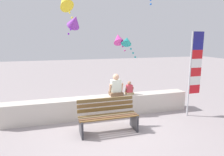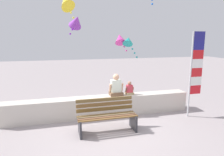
{
  "view_description": "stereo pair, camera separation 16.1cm",
  "coord_description": "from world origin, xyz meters",
  "px_view_note": "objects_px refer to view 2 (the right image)",
  "views": [
    {
      "loc": [
        -1.4,
        -5.15,
        2.5
      ],
      "look_at": [
        0.38,
        1.0,
        1.26
      ],
      "focal_mm": 32.24,
      "sensor_mm": 36.0,
      "label": 1
    },
    {
      "loc": [
        -1.25,
        -5.19,
        2.5
      ],
      "look_at": [
        0.38,
        1.0,
        1.26
      ],
      "focal_mm": 32.24,
      "sensor_mm": 36.0,
      "label": 2
    }
  ],
  "objects_px": {
    "person_adult": "(116,87)",
    "kite_purple": "(76,21)",
    "flag_banner": "(195,68)",
    "person_child": "(129,89)",
    "kite_magenta": "(120,39)",
    "kite_teal": "(128,41)",
    "park_bench": "(107,116)",
    "kite_yellow": "(66,3)"
  },
  "relations": [
    {
      "from": "person_adult",
      "to": "kite_magenta",
      "type": "distance_m",
      "value": 3.08
    },
    {
      "from": "person_adult",
      "to": "kite_teal",
      "type": "distance_m",
      "value": 2.98
    },
    {
      "from": "park_bench",
      "to": "person_child",
      "type": "relative_size",
      "value": 3.6
    },
    {
      "from": "kite_purple",
      "to": "kite_magenta",
      "type": "bearing_deg",
      "value": -14.02
    },
    {
      "from": "person_child",
      "to": "kite_magenta",
      "type": "height_order",
      "value": "kite_magenta"
    },
    {
      "from": "kite_teal",
      "to": "person_adult",
      "type": "bearing_deg",
      "value": -117.76
    },
    {
      "from": "park_bench",
      "to": "person_child",
      "type": "bearing_deg",
      "value": 47.41
    },
    {
      "from": "person_child",
      "to": "flag_banner",
      "type": "distance_m",
      "value": 2.2
    },
    {
      "from": "kite_yellow",
      "to": "kite_teal",
      "type": "relative_size",
      "value": 0.91
    },
    {
      "from": "person_adult",
      "to": "kite_purple",
      "type": "bearing_deg",
      "value": 108.26
    },
    {
      "from": "flag_banner",
      "to": "kite_yellow",
      "type": "bearing_deg",
      "value": 143.6
    },
    {
      "from": "park_bench",
      "to": "kite_magenta",
      "type": "relative_size",
      "value": 1.78
    },
    {
      "from": "flag_banner",
      "to": "person_child",
      "type": "bearing_deg",
      "value": 157.24
    },
    {
      "from": "park_bench",
      "to": "kite_purple",
      "type": "bearing_deg",
      "value": 95.3
    },
    {
      "from": "kite_yellow",
      "to": "kite_teal",
      "type": "bearing_deg",
      "value": 6.2
    },
    {
      "from": "person_child",
      "to": "kite_teal",
      "type": "relative_size",
      "value": 0.43
    },
    {
      "from": "person_adult",
      "to": "kite_teal",
      "type": "xyz_separation_m",
      "value": [
        1.21,
        2.29,
        1.48
      ]
    },
    {
      "from": "park_bench",
      "to": "flag_banner",
      "type": "relative_size",
      "value": 0.59
    },
    {
      "from": "person_adult",
      "to": "person_child",
      "type": "bearing_deg",
      "value": 0.04
    },
    {
      "from": "kite_purple",
      "to": "kite_teal",
      "type": "relative_size",
      "value": 0.93
    },
    {
      "from": "person_adult",
      "to": "kite_teal",
      "type": "bearing_deg",
      "value": 62.24
    },
    {
      "from": "kite_yellow",
      "to": "person_adult",
      "type": "bearing_deg",
      "value": -54.55
    },
    {
      "from": "person_adult",
      "to": "kite_magenta",
      "type": "height_order",
      "value": "kite_magenta"
    },
    {
      "from": "park_bench",
      "to": "person_child",
      "type": "distance_m",
      "value": 1.63
    },
    {
      "from": "person_child",
      "to": "kite_magenta",
      "type": "relative_size",
      "value": 0.5
    },
    {
      "from": "person_adult",
      "to": "kite_teal",
      "type": "relative_size",
      "value": 0.7
    },
    {
      "from": "kite_magenta",
      "to": "kite_purple",
      "type": "xyz_separation_m",
      "value": [
        -1.86,
        0.46,
        0.74
      ]
    },
    {
      "from": "kite_purple",
      "to": "kite_yellow",
      "type": "height_order",
      "value": "kite_yellow"
    },
    {
      "from": "kite_magenta",
      "to": "person_child",
      "type": "bearing_deg",
      "value": -99.42
    },
    {
      "from": "flag_banner",
      "to": "kite_teal",
      "type": "bearing_deg",
      "value": 110.71
    },
    {
      "from": "kite_teal",
      "to": "kite_purple",
      "type": "bearing_deg",
      "value": 163.03
    },
    {
      "from": "person_child",
      "to": "kite_magenta",
      "type": "bearing_deg",
      "value": 80.58
    },
    {
      "from": "flag_banner",
      "to": "kite_magenta",
      "type": "height_order",
      "value": "kite_magenta"
    },
    {
      "from": "person_adult",
      "to": "kite_purple",
      "type": "distance_m",
      "value": 3.88
    },
    {
      "from": "kite_yellow",
      "to": "person_child",
      "type": "bearing_deg",
      "value": -46.52
    },
    {
      "from": "flag_banner",
      "to": "kite_teal",
      "type": "relative_size",
      "value": 2.63
    },
    {
      "from": "person_child",
      "to": "kite_yellow",
      "type": "bearing_deg",
      "value": 133.48
    },
    {
      "from": "park_bench",
      "to": "flag_banner",
      "type": "height_order",
      "value": "flag_banner"
    },
    {
      "from": "person_child",
      "to": "flag_banner",
      "type": "xyz_separation_m",
      "value": [
        1.9,
        -0.8,
        0.77
      ]
    },
    {
      "from": "person_adult",
      "to": "person_child",
      "type": "distance_m",
      "value": 0.49
    },
    {
      "from": "kite_magenta",
      "to": "kite_yellow",
      "type": "xyz_separation_m",
      "value": [
        -2.31,
        -0.49,
        1.34
      ]
    },
    {
      "from": "person_child",
      "to": "kite_purple",
      "type": "distance_m",
      "value": 4.09
    }
  ]
}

